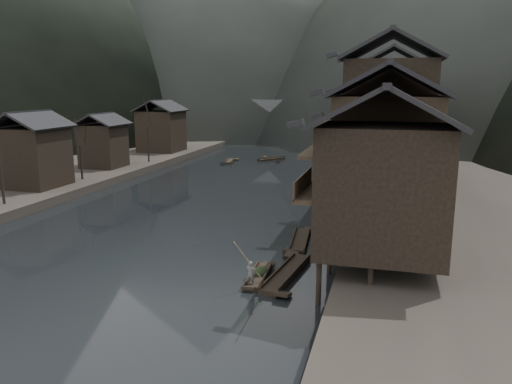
% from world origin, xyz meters
% --- Properties ---
extents(water, '(300.00, 300.00, 0.00)m').
position_xyz_m(water, '(0.00, 0.00, 0.00)').
color(water, black).
rests_on(water, ground).
extents(left_bank, '(40.00, 200.00, 1.20)m').
position_xyz_m(left_bank, '(-35.00, 40.00, 0.60)').
color(left_bank, '#2D2823').
rests_on(left_bank, ground).
extents(stilt_houses, '(9.00, 67.60, 16.92)m').
position_xyz_m(stilt_houses, '(17.28, 19.65, 8.93)').
color(stilt_houses, black).
rests_on(stilt_houses, ground).
extents(left_houses, '(8.10, 53.20, 8.73)m').
position_xyz_m(left_houses, '(-20.50, 20.12, 5.66)').
color(left_houses, black).
rests_on(left_houses, left_bank).
extents(bare_trees, '(3.78, 42.72, 7.55)m').
position_xyz_m(bare_trees, '(-17.00, 12.51, 6.22)').
color(bare_trees, black).
rests_on(bare_trees, left_bank).
extents(moored_sampans, '(3.45, 50.36, 0.47)m').
position_xyz_m(moored_sampans, '(11.84, 15.33, 0.20)').
color(moored_sampans, black).
rests_on(moored_sampans, water).
extents(midriver_boats, '(16.13, 32.82, 0.45)m').
position_xyz_m(midriver_boats, '(1.45, 53.48, 0.20)').
color(midriver_boats, black).
rests_on(midriver_boats, water).
extents(stone_bridge, '(40.00, 6.00, 9.00)m').
position_xyz_m(stone_bridge, '(-0.00, 72.00, 5.11)').
color(stone_bridge, '#4C4C4F').
rests_on(stone_bridge, ground).
extents(hero_sampan, '(1.21, 4.68, 0.43)m').
position_xyz_m(hero_sampan, '(10.06, -7.62, 0.20)').
color(hero_sampan, black).
rests_on(hero_sampan, water).
extents(cargo_heap, '(1.02, 1.34, 0.61)m').
position_xyz_m(cargo_heap, '(10.07, -7.41, 0.74)').
color(cargo_heap, black).
rests_on(cargo_heap, hero_sampan).
extents(boatman, '(0.60, 0.43, 1.53)m').
position_xyz_m(boatman, '(9.97, -9.24, 1.20)').
color(boatman, slate).
rests_on(boatman, hero_sampan).
extents(bamboo_pole, '(1.89, 2.03, 3.76)m').
position_xyz_m(bamboo_pole, '(10.17, -9.24, 3.85)').
color(bamboo_pole, '#8C7A51').
rests_on(bamboo_pole, boatman).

